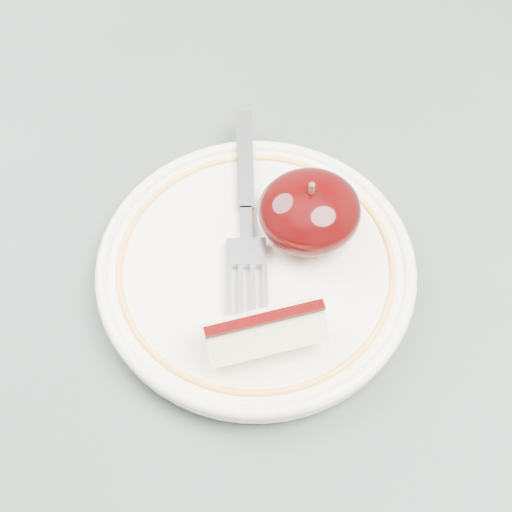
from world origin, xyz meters
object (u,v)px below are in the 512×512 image
object	(u,v)px
apple_half	(309,212)
fork	(246,210)
plate	(256,267)
table	(236,308)

from	to	relation	value
apple_half	fork	bearing A→B (deg)	144.53
fork	apple_half	bearing A→B (deg)	-108.75
apple_half	fork	xyz separation A→B (m)	(-0.04, 0.03, -0.02)
apple_half	plate	bearing A→B (deg)	-160.11
table	fork	xyz separation A→B (m)	(0.01, 0.02, 0.11)
table	apple_half	distance (m)	0.14
table	plate	world-z (taller)	plate
apple_half	table	bearing A→B (deg)	168.36
plate	fork	bearing A→B (deg)	82.01
apple_half	fork	world-z (taller)	apple_half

